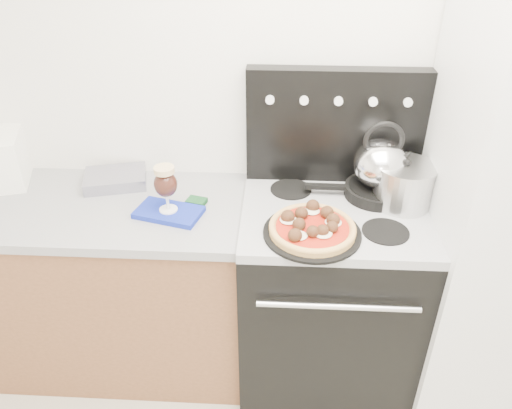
# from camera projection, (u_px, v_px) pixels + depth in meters

# --- Properties ---
(room_shell) EXTENTS (3.52, 3.01, 2.52)m
(room_shell) POSITION_uv_depth(u_px,v_px,m) (343.00, 296.00, 1.13)
(room_shell) COLOR #BFB79F
(room_shell) RESTS_ON ground
(base_cabinet) EXTENTS (1.45, 0.60, 0.86)m
(base_cabinet) POSITION_uv_depth(u_px,v_px,m) (93.00, 286.00, 2.37)
(base_cabinet) COLOR brown
(base_cabinet) RESTS_ON ground
(countertop) EXTENTS (1.48, 0.63, 0.04)m
(countertop) POSITION_uv_depth(u_px,v_px,m) (75.00, 207.00, 2.13)
(countertop) COLOR #959598
(countertop) RESTS_ON base_cabinet
(stove_body) EXTENTS (0.76, 0.65, 0.88)m
(stove_body) POSITION_uv_depth(u_px,v_px,m) (326.00, 297.00, 2.30)
(stove_body) COLOR black
(stove_body) RESTS_ON ground
(cooktop) EXTENTS (0.76, 0.65, 0.04)m
(cooktop) POSITION_uv_depth(u_px,v_px,m) (335.00, 214.00, 2.05)
(cooktop) COLOR #ADADB2
(cooktop) RESTS_ON stove_body
(backguard) EXTENTS (0.76, 0.08, 0.50)m
(backguard) POSITION_uv_depth(u_px,v_px,m) (335.00, 126.00, 2.14)
(backguard) COLOR black
(backguard) RESTS_ON cooktop
(foil_sheet) EXTENTS (0.31, 0.26, 0.05)m
(foil_sheet) POSITION_uv_depth(u_px,v_px,m) (116.00, 179.00, 2.25)
(foil_sheet) COLOR #B1B1C8
(foil_sheet) RESTS_ON countertop
(oven_mitt) EXTENTS (0.30, 0.22, 0.02)m
(oven_mitt) POSITION_uv_depth(u_px,v_px,m) (169.00, 212.00, 2.04)
(oven_mitt) COLOR #1628A5
(oven_mitt) RESTS_ON countertop
(beer_glass) EXTENTS (0.11, 0.11, 0.20)m
(beer_glass) POSITION_uv_depth(u_px,v_px,m) (166.00, 189.00, 1.98)
(beer_glass) COLOR #321611
(beer_glass) RESTS_ON oven_mitt
(pizza_pan) EXTENTS (0.47, 0.47, 0.01)m
(pizza_pan) POSITION_uv_depth(u_px,v_px,m) (312.00, 233.00, 1.89)
(pizza_pan) COLOR black
(pizza_pan) RESTS_ON cooktop
(pizza) EXTENTS (0.39, 0.39, 0.05)m
(pizza) POSITION_uv_depth(u_px,v_px,m) (312.00, 227.00, 1.88)
(pizza) COLOR #DCB163
(pizza) RESTS_ON pizza_pan
(skillet) EXTENTS (0.27, 0.27, 0.05)m
(skillet) POSITION_uv_depth(u_px,v_px,m) (376.00, 191.00, 2.12)
(skillet) COLOR black
(skillet) RESTS_ON cooktop
(tea_kettle) EXTENTS (0.28, 0.28, 0.24)m
(tea_kettle) POSITION_uv_depth(u_px,v_px,m) (381.00, 160.00, 2.04)
(tea_kettle) COLOR silver
(tea_kettle) RESTS_ON skillet
(stock_pot) EXTENTS (0.28, 0.28, 0.17)m
(stock_pot) POSITION_uv_depth(u_px,v_px,m) (403.00, 186.00, 2.04)
(stock_pot) COLOR silver
(stock_pot) RESTS_ON cooktop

